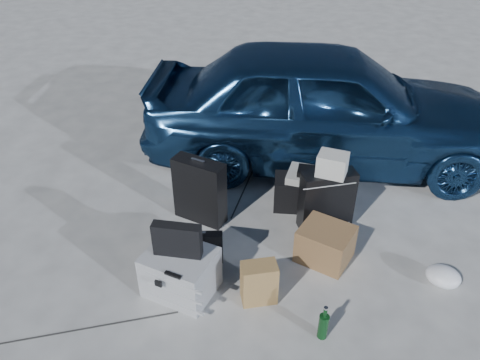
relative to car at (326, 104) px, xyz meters
The scene contains 15 objects.
ground 2.51m from the car, 104.99° to the right, with size 60.00×60.00×0.00m, color beige.
car is the anchor object (origin of this frame).
pelican_case 2.70m from the car, 119.33° to the right, with size 0.55×0.45×0.40m, color #AEB0B3.
laptop_bag 2.65m from the car, 119.53° to the right, with size 0.39×0.10×0.29m, color black.
briefcase 2.35m from the car, 121.48° to the right, with size 0.40×0.09×0.31m, color black.
suitcase_left 1.89m from the car, 134.15° to the right, with size 0.52×0.19×0.68m, color black.
suitcase_right 1.40m from the car, 91.83° to the right, with size 0.52×0.19×0.62m, color black.
white_carton 1.35m from the car, 91.43° to the right, with size 0.27×0.21×0.21m, color beige.
duffel_bag 1.19m from the car, 100.96° to the right, with size 0.70×0.30×0.35m, color black.
flat_box_white 1.11m from the car, 100.66° to the right, with size 0.45×0.34×0.08m, color beige.
flat_box_black 1.11m from the car, 100.52° to the right, with size 0.26×0.19×0.06m, color black.
kraft_bag 2.50m from the car, 105.19° to the right, with size 0.29×0.17×0.38m, color olive.
cardboard_box 1.90m from the car, 92.24° to the right, with size 0.45×0.39×0.34m, color olive.
plastic_bag 2.33m from the car, 65.63° to the right, with size 0.29×0.25×0.16m, color white.
green_bottle 2.75m from the car, 92.90° to the right, with size 0.08×0.08×0.31m, color black.
Camera 1 is at (0.06, -2.72, 3.00)m, focal length 35.00 mm.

